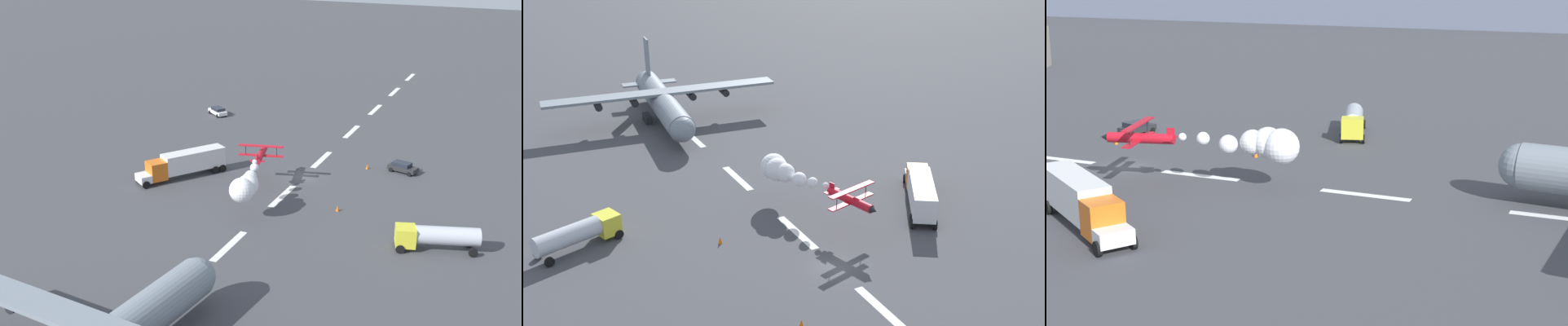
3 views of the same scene
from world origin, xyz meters
The scene contains 12 objects.
ground_plane centered at (0.00, 0.00, 0.00)m, with size 440.00×440.00×0.00m, color #424247.
runway_stripe_4 centered at (-8.02, 0.00, 0.01)m, with size 8.00×0.90×0.01m, color white.
runway_stripe_5 centered at (8.02, 0.00, 0.01)m, with size 8.00×0.90×0.01m, color white.
runway_stripe_6 centered at (24.07, 0.00, 0.01)m, with size 8.00×0.90×0.01m, color white.
runway_stripe_7 centered at (40.12, 0.00, 0.01)m, with size 8.00×0.90×0.01m, color white.
runway_stripe_8 centered at (56.17, 0.00, 0.01)m, with size 8.00×0.90×0.01m, color white.
cargo_transport_plane centered at (48.09, 1.69, 3.32)m, with size 27.44×35.97×11.05m.
stunt_biplane_red centered at (14.74, -2.04, 4.10)m, with size 17.43×7.63×3.13m.
semi_truck_orange centered at (7.00, -15.68, 2.11)m, with size 12.69×9.62×3.70m.
fuel_tanker_truck centered at (15.48, 21.62, 1.74)m, with size 5.30×9.52×2.90m.
traffic_cone_near centered at (-6.85, 7.62, 0.38)m, with size 0.44×0.44×0.75m, color orange.
traffic_cone_far centered at (9.66, 8.31, 0.38)m, with size 0.44×0.44×0.75m, color orange.
Camera 2 is at (-48.42, 30.80, 35.51)m, focal length 46.44 mm.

